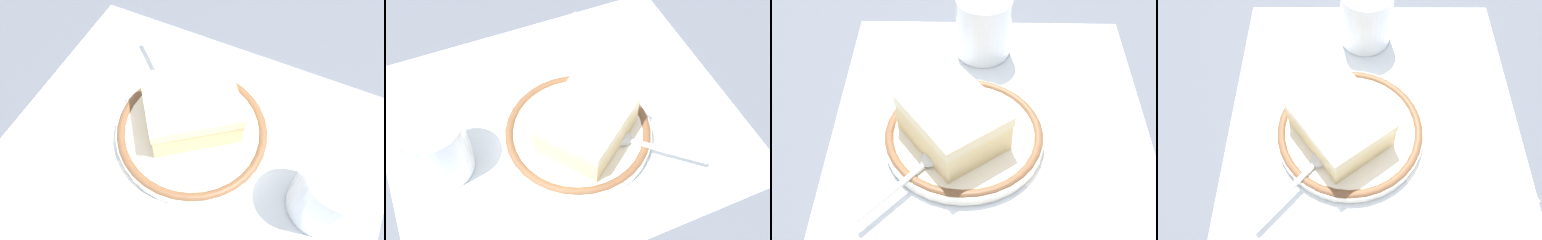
% 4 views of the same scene
% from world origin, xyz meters
% --- Properties ---
extents(ground_plane, '(2.40, 2.40, 0.00)m').
position_xyz_m(ground_plane, '(0.00, 0.00, 0.00)').
color(ground_plane, '#4C515B').
extents(placemat, '(0.43, 0.36, 0.00)m').
position_xyz_m(placemat, '(0.00, 0.00, 0.00)').
color(placemat, silver).
rests_on(placemat, ground_plane).
extents(plate, '(0.18, 0.18, 0.02)m').
position_xyz_m(plate, '(0.01, -0.03, 0.01)').
color(plate, silver).
rests_on(plate, placemat).
extents(cake_slice, '(0.13, 0.13, 0.05)m').
position_xyz_m(cake_slice, '(0.02, -0.04, 0.04)').
color(cake_slice, beige).
rests_on(cake_slice, plate).
extents(spoon, '(0.11, 0.09, 0.01)m').
position_xyz_m(spoon, '(0.06, -0.07, 0.02)').
color(spoon, silver).
rests_on(spoon, plate).
extents(cup, '(0.07, 0.07, 0.08)m').
position_xyz_m(cup, '(-0.15, -0.01, 0.04)').
color(cup, silver).
rests_on(cup, placemat).
extents(napkin, '(0.15, 0.16, 0.00)m').
position_xyz_m(napkin, '(0.07, 0.10, 0.00)').
color(napkin, white).
rests_on(napkin, placemat).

